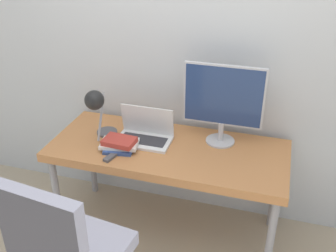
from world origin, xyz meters
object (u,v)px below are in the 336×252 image
laptop (145,134)px  book_stack (119,144)px  monitor (223,100)px  desk_lamp (96,105)px

laptop → book_stack: size_ratio=1.39×
monitor → book_stack: monitor is taller
laptop → book_stack: bearing=-127.5°
laptop → monitor: 0.59m
desk_lamp → laptop: bearing=20.3°
laptop → monitor: bearing=14.5°
monitor → desk_lamp: 0.84m
desk_lamp → book_stack: 0.30m
laptop → book_stack: laptop is taller
desk_lamp → book_stack: size_ratio=1.43×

